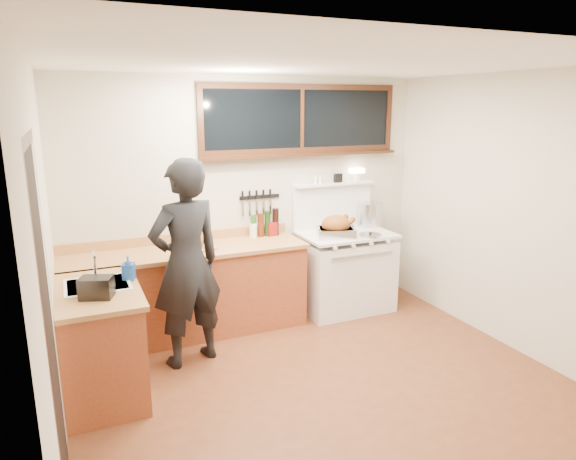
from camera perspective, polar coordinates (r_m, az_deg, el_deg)
name	(u,v)px	position (r m, az deg, el deg)	size (l,w,h in m)	color
ground_plane	(323,385)	(4.55, 3.91, -16.83)	(4.00, 3.50, 0.02)	#572C17
room_shell	(326,192)	(3.97, 4.30, 4.27)	(4.10, 3.60, 2.65)	beige
counter_back	(188,292)	(5.35, -11.08, -6.73)	(2.44, 0.64, 1.00)	brown
counter_left	(100,341)	(4.48, -20.12, -11.51)	(0.64, 1.09, 0.90)	brown
sink_unit	(98,291)	(4.41, -20.36, -6.42)	(0.50, 0.45, 0.37)	white
vintage_stove	(344,269)	(5.93, 6.26, -4.35)	(1.02, 0.74, 1.58)	white
back_window	(302,127)	(5.73, 1.57, 11.38)	(2.32, 0.13, 0.77)	black
left_doorway	(51,332)	(3.15, -24.86, -10.29)	(0.02, 1.04, 2.17)	black
knife_strip	(258,198)	(5.62, -3.32, 3.59)	(0.46, 0.03, 0.28)	black
man	(186,264)	(4.62, -11.23, -3.71)	(0.78, 0.62, 1.87)	black
soap_bottle	(128,268)	(4.41, -17.31, -4.03)	(0.12, 0.12, 0.21)	#2051A4
toaster	(96,288)	(4.09, -20.51, -6.01)	(0.27, 0.23, 0.16)	black
cutting_board	(196,245)	(5.16, -10.20, -1.65)	(0.41, 0.35, 0.13)	#B07A45
roast_turkey	(336,228)	(5.59, 5.37, 0.25)	(0.48, 0.42, 0.24)	silver
stockpot	(370,214)	(6.16, 9.08, 1.75)	(0.33, 0.33, 0.28)	silver
saucepan	(343,223)	(6.00, 6.17, 0.76)	(0.20, 0.29, 0.12)	silver
pot_lid	(370,235)	(5.69, 9.13, -0.54)	(0.30, 0.30, 0.04)	silver
coffee_tin	(272,229)	(5.63, -1.81, 0.12)	(0.10, 0.09, 0.15)	maroon
pitcher	(253,230)	(5.56, -3.88, -0.03)	(0.09, 0.09, 0.16)	white
bottle_cluster	(266,224)	(5.60, -2.48, 0.70)	(0.32, 0.07, 0.30)	black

